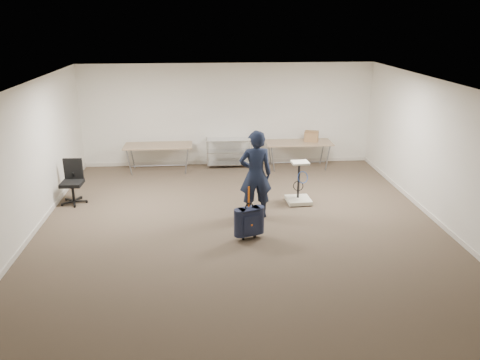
{
  "coord_description": "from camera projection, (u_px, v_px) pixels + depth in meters",
  "views": [
    {
      "loc": [
        -0.69,
        -8.24,
        3.98
      ],
      "look_at": [
        -0.0,
        0.3,
        0.97
      ],
      "focal_mm": 35.0,
      "sensor_mm": 36.0,
      "label": 1
    }
  ],
  "objects": [
    {
      "name": "folding_table_right",
      "position": [
        299.0,
        144.0,
        12.76
      ],
      "size": [
        1.8,
        0.75,
        0.73
      ],
      "color": "#8E7157",
      "rests_on": "ground"
    },
    {
      "name": "folding_table_left",
      "position": [
        158.0,
        147.0,
        12.47
      ],
      "size": [
        1.8,
        0.75,
        0.73
      ],
      "color": "#8E7157",
      "rests_on": "ground"
    },
    {
      "name": "equipment_cart",
      "position": [
        299.0,
        192.0,
        10.46
      ],
      "size": [
        0.55,
        0.55,
        0.97
      ],
      "color": "beige",
      "rests_on": "ground"
    },
    {
      "name": "cardboard_box",
      "position": [
        311.0,
        136.0,
        12.79
      ],
      "size": [
        0.44,
        0.38,
        0.28
      ],
      "primitive_type": "cube",
      "rotation": [
        0.0,
        0.0,
        -0.32
      ],
      "color": "olive",
      "rests_on": "folding_table_right"
    },
    {
      "name": "person",
      "position": [
        256.0,
        174.0,
        9.53
      ],
      "size": [
        0.69,
        0.47,
        1.85
      ],
      "primitive_type": "imported",
      "rotation": [
        0.0,
        0.0,
        3.18
      ],
      "color": "black",
      "rests_on": "ground"
    },
    {
      "name": "office_chair",
      "position": [
        73.0,
        190.0,
        10.47
      ],
      "size": [
        0.59,
        0.59,
        0.98
      ],
      "color": "black",
      "rests_on": "ground"
    },
    {
      "name": "wire_shelf",
      "position": [
        229.0,
        151.0,
        12.93
      ],
      "size": [
        1.22,
        0.47,
        0.8
      ],
      "color": "silver",
      "rests_on": "ground"
    },
    {
      "name": "suitcase",
      "position": [
        249.0,
        221.0,
        8.72
      ],
      "size": [
        0.43,
        0.33,
        1.05
      ],
      "color": "black",
      "rests_on": "ground"
    },
    {
      "name": "room_shell",
      "position": [
        236.0,
        203.0,
        10.41
      ],
      "size": [
        8.0,
        9.0,
        9.0
      ],
      "color": "silver",
      "rests_on": "ground"
    },
    {
      "name": "ground",
      "position": [
        241.0,
        232.0,
        9.12
      ],
      "size": [
        9.0,
        9.0,
        0.0
      ],
      "primitive_type": "plane",
      "color": "#413527",
      "rests_on": "ground"
    }
  ]
}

